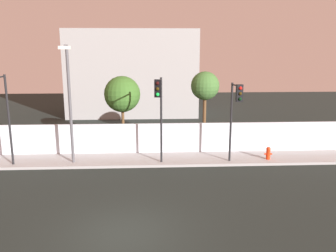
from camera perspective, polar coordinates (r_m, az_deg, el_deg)
The scene contains 10 objects.
ground_plane at distance 13.15m, azimuth -7.21°, elevation -16.96°, with size 80.00×80.00×0.00m, color black.
sidewalk at distance 20.64m, azimuth -5.57°, elevation -5.50°, with size 36.00×2.40×0.15m, color #989898.
perimeter_wall at distance 21.61m, azimuth -5.47°, elevation -1.98°, with size 36.00×0.18×1.80m, color silver.
traffic_light_center at distance 19.21m, azimuth 10.90°, elevation 3.20°, with size 0.40×1.25×4.46m.
traffic_light_right at distance 18.49m, azimuth -1.39°, elevation 3.76°, with size 0.45×1.55×4.76m.
street_lamp_curbside at distance 19.59m, azimuth -15.74°, elevation 4.80°, with size 0.64×1.72×6.47m.
fire_hydrant at distance 21.13m, azimuth 15.96°, elevation -4.17°, with size 0.44×0.26×0.74m.
roadside_tree_leftmost at distance 22.57m, azimuth -7.44°, elevation 5.11°, with size 2.30×2.30×4.73m.
roadside_tree_midleft at distance 22.72m, azimuth 6.03°, elevation 6.36°, with size 1.82×1.82×5.00m.
low_building_distant at distance 35.02m, azimuth -5.70°, elevation 8.60°, with size 12.28×6.00×8.14m, color gray.
Camera 1 is at (1.00, -11.41, 6.46)m, focal length 37.56 mm.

